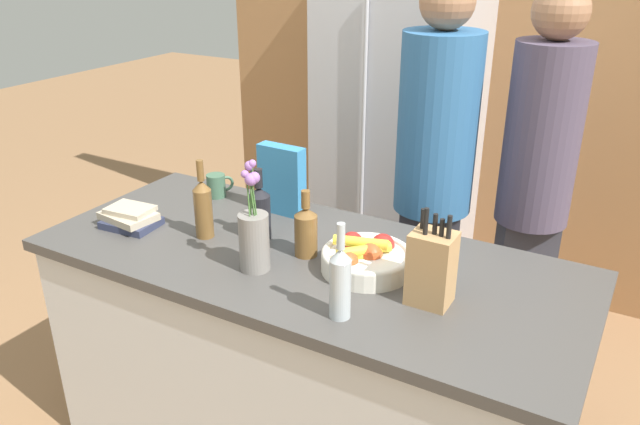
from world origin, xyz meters
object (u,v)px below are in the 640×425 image
fruit_bowl (366,257)px  person_at_sink (434,172)px  cereal_box (282,180)px  bottle_vinegar (340,281)px  bottle_water (203,207)px  book_stack (130,218)px  bottle_wine (307,230)px  knife_block (432,267)px  coffee_mug (217,185)px  refrigerator (399,119)px  flower_vase (254,236)px  person_in_blue (535,182)px  bottle_oil (260,211)px

fruit_bowl → person_at_sink: (-0.03, 0.68, 0.07)m
cereal_box → bottle_vinegar: size_ratio=0.93×
bottle_water → book_stack: bearing=-166.8°
book_stack → bottle_wine: size_ratio=0.94×
knife_block → bottle_water: (-0.86, 0.02, -0.00)m
bottle_wine → knife_block: bearing=-9.4°
fruit_bowl → cereal_box: (-0.49, 0.25, 0.09)m
book_stack → person_at_sink: person_at_sink is taller
coffee_mug → refrigerator: bearing=74.6°
coffee_mug → bottle_water: size_ratio=0.37×
refrigerator → flower_vase: 1.60m
person_at_sink → person_in_blue: (0.38, 0.11, -0.01)m
flower_vase → bottle_water: flower_vase is taller
knife_block → coffee_mug: 1.12m
fruit_bowl → bottle_water: bearing=-174.1°
fruit_bowl → cereal_box: 0.56m
cereal_box → bottle_vinegar: bottle_vinegar is taller
bottle_vinegar → bottle_wine: (-0.27, 0.28, -0.02)m
book_stack → person_at_sink: bearing=42.8°
flower_vase → bottle_oil: 0.23m
coffee_mug → book_stack: size_ratio=0.49×
refrigerator → cereal_box: bearing=-89.6°
bottle_oil → bottle_wine: size_ratio=1.12×
bottle_oil → bottle_wine: bearing=-8.8°
bottle_water → bottle_oil: bearing=27.0°
bottle_water → person_in_blue: person_in_blue is taller
flower_vase → person_at_sink: bearing=71.4°
fruit_bowl → bottle_wine: size_ratio=1.26×
bottle_wine → person_at_sink: size_ratio=0.13×
bottle_water → person_at_sink: (0.59, 0.75, -0.00)m
book_stack → person_at_sink: (0.88, 0.82, 0.08)m
cereal_box → refrigerator: bearing=90.4°
refrigerator → coffee_mug: refrigerator is taller
bottle_vinegar → person_at_sink: size_ratio=0.16×
bottle_oil → person_in_blue: size_ratio=0.15×
refrigerator → book_stack: bearing=-105.1°
person_at_sink → fruit_bowl: bearing=-104.5°
coffee_mug → fruit_bowl: bearing=-17.8°
cereal_box → bottle_oil: (0.05, -0.23, -0.03)m
fruit_bowl → knife_block: 0.27m
bottle_vinegar → person_at_sink: bearing=94.8°
book_stack → person_at_sink: size_ratio=0.12×
flower_vase → book_stack: flower_vase is taller
flower_vase → bottle_oil: (-0.12, 0.20, -0.01)m
flower_vase → bottle_water: size_ratio=1.29×
coffee_mug → person_at_sink: bearing=28.4°
bottle_water → person_in_blue: bearing=41.6°
person_in_blue → refrigerator: bearing=116.8°
book_stack → bottle_water: bottle_water is taller
fruit_bowl → bottle_vinegar: (0.05, -0.28, 0.07)m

